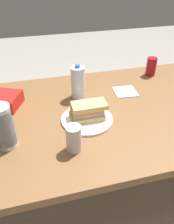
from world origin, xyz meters
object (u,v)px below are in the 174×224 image
Objects in this scene: dining_table at (104,122)px; plastic_cup_stack at (4,127)px; soda_can_red at (151,67)px; water_bottle_tall at (78,82)px; paper_plate at (87,119)px; sandwich at (88,111)px; soda_can_silver at (74,139)px.

dining_table is 0.55m from plastic_cup_stack.
soda_can_red is 0.57m from water_bottle_tall.
paper_plate is 1.43× the size of sandwich.
paper_plate is 2.13× the size of soda_can_red.
water_bottle_tall is at bearing -163.60° from soda_can_red.
dining_table is at bearing 29.04° from paper_plate.
plastic_cup_stack reaches higher than soda_can_silver.
water_bottle_tall reaches higher than sandwich.
soda_can_red is (0.55, 0.39, 0.01)m from sandwich.
sandwich is at bearing -144.52° from soda_can_red.
dining_table is 0.27m from water_bottle_tall.
soda_can_silver is at bearing -120.24° from sandwich.
plastic_cup_stack is (-0.93, -0.48, 0.04)m from soda_can_red.
soda_can_red is (0.44, 0.33, 0.14)m from dining_table.
soda_can_silver is at bearing -131.34° from dining_table.
water_bottle_tall is (-0.11, 0.17, 0.17)m from dining_table.
sandwich is 1.49× the size of soda_can_red.
soda_can_red reaches higher than paper_plate.
sandwich is 0.90× the size of plastic_cup_stack.
water_bottle_tall is (0.00, 0.23, 0.04)m from sandwich.
plastic_cup_stack reaches higher than sandwich.
sandwich is at bearing 26.64° from paper_plate.
plastic_cup_stack reaches higher than dining_table.
soda_can_silver is (-0.11, -0.19, 0.05)m from paper_plate.
sandwich reaches higher than paper_plate.
soda_can_silver is (0.27, -0.10, -0.04)m from plastic_cup_stack.
dining_table is 9.28× the size of water_bottle_tall.
soda_can_silver is at bearing -138.66° from soda_can_red.
soda_can_red is at bearing 41.34° from soda_can_silver.
soda_can_red is 1.00× the size of soda_can_silver.
dining_table is 0.36m from soda_can_silver.
plastic_cup_stack is 0.29m from soda_can_silver.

